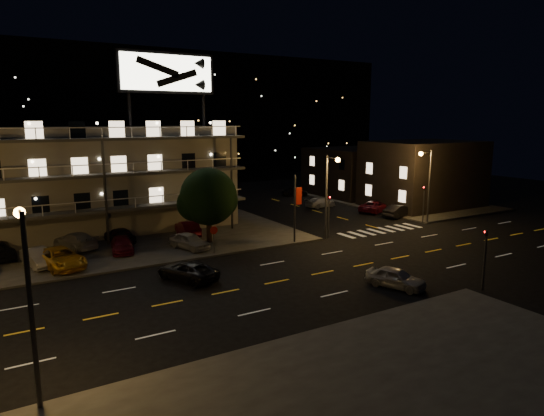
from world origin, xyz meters
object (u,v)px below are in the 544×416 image
road_car_east (396,278)px  road_car_west (187,271)px  side_car_0 (399,211)px  tree (208,198)px  lot_car_4 (190,241)px  lot_car_2 (60,258)px  lot_car_7 (75,241)px

road_car_east → road_car_west: road_car_east is taller
side_car_0 → road_car_east: 24.86m
tree → road_car_west: (-5.43, -8.71, -3.55)m
side_car_0 → road_car_east: bearing=121.6°
tree → lot_car_4: bearing=-149.9°
lot_car_2 → lot_car_4: lot_car_2 is taller
lot_car_7 → road_car_east: bearing=109.6°
lot_car_2 → lot_car_4: bearing=-13.9°
side_car_0 → road_car_east: size_ratio=1.10×
lot_car_7 → road_car_west: lot_car_7 is taller
tree → lot_car_7: 12.06m
lot_car_7 → side_car_0: size_ratio=1.13×
tree → lot_car_2: bearing=-173.5°
lot_car_2 → road_car_east: size_ratio=1.33×
tree → lot_car_4: tree is taller
lot_car_7 → side_car_0: (34.93, -3.79, -0.14)m
tree → side_car_0: 24.19m
lot_car_4 → lot_car_7: 9.97m
lot_car_4 → road_car_east: (8.60, -16.11, -0.17)m
lot_car_4 → road_car_west: 7.90m
side_car_0 → road_car_east: side_car_0 is taller
tree → road_car_east: tree is taller
lot_car_2 → road_car_east: 24.92m
road_car_west → road_car_east: bearing=119.7°
side_car_0 → lot_car_7: bearing=71.0°
lot_car_4 → lot_car_7: bearing=130.9°
lot_car_2 → lot_car_7: (1.91, 5.16, -0.02)m
road_car_west → side_car_0: bearing=173.2°
lot_car_4 → side_car_0: (26.35, 1.30, -0.13)m
lot_car_2 → side_car_0: (36.83, 1.37, -0.17)m
tree → lot_car_2: 13.40m
lot_car_2 → road_car_west: 10.40m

